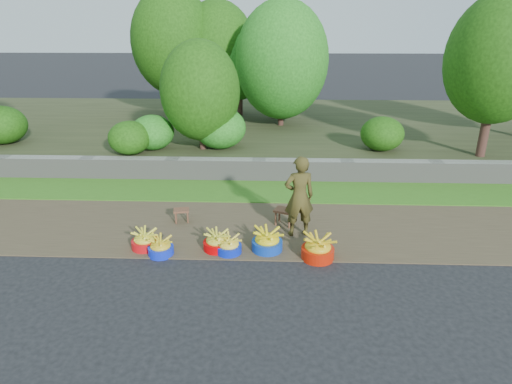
{
  "coord_description": "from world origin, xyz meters",
  "views": [
    {
      "loc": [
        0.32,
        -6.31,
        3.71
      ],
      "look_at": [
        0.03,
        1.3,
        0.75
      ],
      "focal_mm": 30.0,
      "sensor_mm": 36.0,
      "label": 1
    }
  ],
  "objects_px": {
    "basin_d": "(229,246)",
    "vendor_woman": "(299,197)",
    "basin_c": "(217,242)",
    "basin_f": "(318,249)",
    "basin_e": "(267,241)",
    "stool_right": "(284,212)",
    "basin_a": "(145,241)",
    "basin_b": "(161,247)",
    "stool_left": "(181,212)"
  },
  "relations": [
    {
      "from": "basin_c",
      "to": "basin_d",
      "type": "bearing_deg",
      "value": -26.05
    },
    {
      "from": "stool_left",
      "to": "basin_e",
      "type": "bearing_deg",
      "value": -32.21
    },
    {
      "from": "basin_e",
      "to": "stool_right",
      "type": "bearing_deg",
      "value": 72.68
    },
    {
      "from": "basin_c",
      "to": "stool_right",
      "type": "distance_m",
      "value": 1.61
    },
    {
      "from": "basin_a",
      "to": "stool_right",
      "type": "height_order",
      "value": "basin_a"
    },
    {
      "from": "basin_c",
      "to": "stool_right",
      "type": "relative_size",
      "value": 1.06
    },
    {
      "from": "stool_right",
      "to": "vendor_woman",
      "type": "distance_m",
      "value": 0.71
    },
    {
      "from": "stool_left",
      "to": "stool_right",
      "type": "xyz_separation_m",
      "value": [
        2.06,
        -0.05,
        0.05
      ]
    },
    {
      "from": "basin_a",
      "to": "basin_c",
      "type": "relative_size",
      "value": 0.99
    },
    {
      "from": "stool_right",
      "to": "vendor_woman",
      "type": "bearing_deg",
      "value": -59.5
    },
    {
      "from": "basin_b",
      "to": "basin_c",
      "type": "distance_m",
      "value": 0.97
    },
    {
      "from": "basin_e",
      "to": "stool_left",
      "type": "xyz_separation_m",
      "value": [
        -1.74,
        1.09,
        0.05
      ]
    },
    {
      "from": "basin_e",
      "to": "vendor_woman",
      "type": "bearing_deg",
      "value": 47.18
    },
    {
      "from": "basin_d",
      "to": "vendor_woman",
      "type": "relative_size",
      "value": 0.29
    },
    {
      "from": "basin_c",
      "to": "basin_e",
      "type": "relative_size",
      "value": 0.89
    },
    {
      "from": "basin_c",
      "to": "vendor_woman",
      "type": "bearing_deg",
      "value": 23.44
    },
    {
      "from": "basin_e",
      "to": "stool_right",
      "type": "xyz_separation_m",
      "value": [
        0.32,
        1.04,
        0.1
      ]
    },
    {
      "from": "basin_b",
      "to": "basin_e",
      "type": "relative_size",
      "value": 0.81
    },
    {
      "from": "basin_a",
      "to": "stool_left",
      "type": "bearing_deg",
      "value": 68.44
    },
    {
      "from": "basin_a",
      "to": "basin_b",
      "type": "distance_m",
      "value": 0.4
    },
    {
      "from": "basin_c",
      "to": "basin_d",
      "type": "relative_size",
      "value": 1.08
    },
    {
      "from": "basin_c",
      "to": "basin_a",
      "type": "bearing_deg",
      "value": 179.8
    },
    {
      "from": "basin_b",
      "to": "basin_e",
      "type": "bearing_deg",
      "value": 6.87
    },
    {
      "from": "basin_c",
      "to": "stool_left",
      "type": "xyz_separation_m",
      "value": [
        -0.85,
        1.11,
        0.07
      ]
    },
    {
      "from": "basin_d",
      "to": "basin_c",
      "type": "bearing_deg",
      "value": 153.95
    },
    {
      "from": "stool_right",
      "to": "basin_a",
      "type": "bearing_deg",
      "value": -157.17
    },
    {
      "from": "basin_b",
      "to": "vendor_woman",
      "type": "distance_m",
      "value": 2.63
    },
    {
      "from": "basin_b",
      "to": "basin_e",
      "type": "xyz_separation_m",
      "value": [
        1.84,
        0.22,
        0.03
      ]
    },
    {
      "from": "basin_e",
      "to": "stool_left",
      "type": "bearing_deg",
      "value": 147.79
    },
    {
      "from": "basin_d",
      "to": "stool_right",
      "type": "bearing_deg",
      "value": 49.62
    },
    {
      "from": "basin_a",
      "to": "basin_d",
      "type": "xyz_separation_m",
      "value": [
        1.51,
        -0.11,
        -0.01
      ]
    },
    {
      "from": "basin_a",
      "to": "basin_d",
      "type": "bearing_deg",
      "value": -4.28
    },
    {
      "from": "basin_d",
      "to": "vendor_woman",
      "type": "xyz_separation_m",
      "value": [
        1.24,
        0.74,
        0.64
      ]
    },
    {
      "from": "basin_b",
      "to": "basin_c",
      "type": "height_order",
      "value": "basin_c"
    },
    {
      "from": "basin_b",
      "to": "stool_right",
      "type": "distance_m",
      "value": 2.51
    },
    {
      "from": "basin_b",
      "to": "basin_d",
      "type": "bearing_deg",
      "value": 4.82
    },
    {
      "from": "basin_b",
      "to": "vendor_woman",
      "type": "xyz_separation_m",
      "value": [
        2.41,
        0.84,
        0.64
      ]
    },
    {
      "from": "basin_c",
      "to": "basin_f",
      "type": "relative_size",
      "value": 0.86
    },
    {
      "from": "basin_e",
      "to": "stool_left",
      "type": "distance_m",
      "value": 2.05
    },
    {
      "from": "basin_b",
      "to": "basin_f",
      "type": "distance_m",
      "value": 2.7
    },
    {
      "from": "basin_c",
      "to": "vendor_woman",
      "type": "xyz_separation_m",
      "value": [
        1.46,
        0.63,
        0.63
      ]
    },
    {
      "from": "basin_e",
      "to": "stool_right",
      "type": "height_order",
      "value": "basin_e"
    },
    {
      "from": "basin_f",
      "to": "stool_left",
      "type": "bearing_deg",
      "value": 152.89
    },
    {
      "from": "basin_f",
      "to": "vendor_woman",
      "type": "bearing_deg",
      "value": 108.78
    },
    {
      "from": "basin_e",
      "to": "basin_f",
      "type": "distance_m",
      "value": 0.9
    },
    {
      "from": "basin_f",
      "to": "basin_b",
      "type": "bearing_deg",
      "value": 179.66
    },
    {
      "from": "basin_e",
      "to": "basin_f",
      "type": "height_order",
      "value": "basin_f"
    },
    {
      "from": "basin_d",
      "to": "stool_right",
      "type": "distance_m",
      "value": 1.53
    },
    {
      "from": "basin_d",
      "to": "basin_f",
      "type": "height_order",
      "value": "basin_f"
    },
    {
      "from": "basin_d",
      "to": "vendor_woman",
      "type": "bearing_deg",
      "value": 30.91
    }
  ]
}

